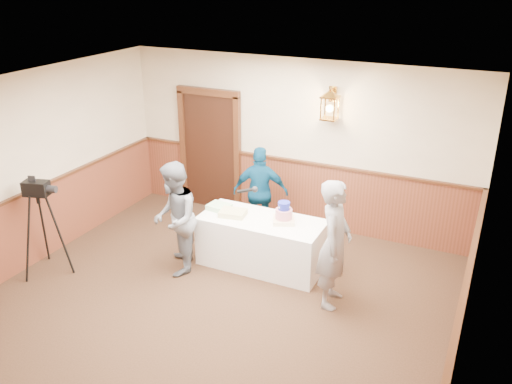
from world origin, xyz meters
TOP-DOWN VIEW (x-y plane):
  - ground at (0.00, 0.00)m, footprint 7.00×7.00m
  - room_shell at (-0.05, 0.45)m, footprint 6.02×7.02m
  - display_table at (0.12, 1.90)m, footprint 1.80×0.80m
  - tiered_cake at (0.44, 1.95)m, footprint 0.40×0.40m
  - sheet_cake_yellow at (-0.31, 1.84)m, footprint 0.41×0.34m
  - sheet_cake_green at (-0.60, 1.94)m, footprint 0.35×0.30m
  - interviewer at (-0.92, 1.24)m, footprint 1.56×1.00m
  - baker at (1.35, 1.42)m, footprint 0.47×0.67m
  - assistant_p at (-0.31, 2.79)m, footprint 0.95×0.62m
  - tv_camera_rig at (-2.59, 0.42)m, footprint 0.55×0.51m

SIDE VIEW (x-z plane):
  - ground at x=0.00m, z-range 0.00..0.00m
  - display_table at x=0.12m, z-range 0.00..0.75m
  - tv_camera_rig at x=-2.59m, z-range -0.07..1.33m
  - assistant_p at x=-0.31m, z-range 0.00..1.51m
  - sheet_cake_green at x=-0.60m, z-range 0.75..0.83m
  - sheet_cake_yellow at x=-0.31m, z-range 0.75..0.83m
  - interviewer at x=-0.92m, z-range 0.00..1.65m
  - baker at x=1.35m, z-range 0.00..1.73m
  - tiered_cake at x=0.44m, z-range 0.72..1.03m
  - room_shell at x=-0.05m, z-range 0.12..2.93m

